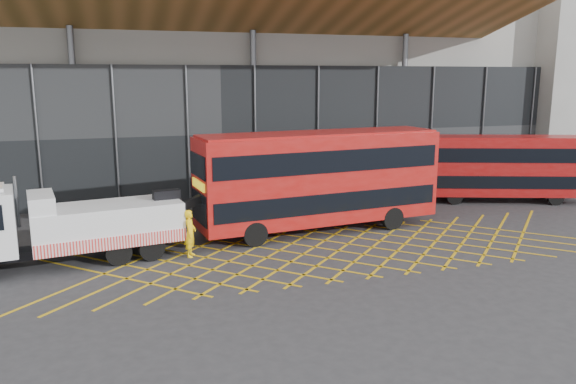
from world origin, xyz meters
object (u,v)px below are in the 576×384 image
object	(u,v)px
recovery_truck	(63,225)
bus_second	(504,165)
bus_towed	(319,177)
worker	(190,233)

from	to	relation	value
recovery_truck	bus_second	bearing A→B (deg)	2.23
bus_towed	bus_second	size ratio (longest dim) A/B	1.23
recovery_truck	bus_towed	xyz separation A→B (m)	(11.37, 1.69, 1.02)
recovery_truck	bus_towed	distance (m)	11.54
recovery_truck	bus_second	distance (m)	24.58
recovery_truck	worker	world-z (taller)	recovery_truck
bus_second	worker	xyz separation A→B (m)	(-19.26, -4.99, -1.18)
recovery_truck	bus_towed	bearing A→B (deg)	0.02
worker	bus_towed	bearing A→B (deg)	-52.62
recovery_truck	bus_second	xyz separation A→B (m)	(24.15, 4.54, 0.53)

